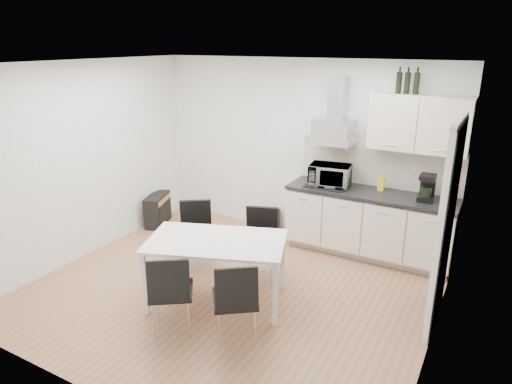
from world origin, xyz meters
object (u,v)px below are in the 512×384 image
(guitar_amp, at_px, (158,210))
(floor_speaker, at_px, (274,219))
(kitchenette, at_px, (374,198))
(chair_far_left, at_px, (196,237))
(chair_far_right, at_px, (260,245))
(chair_near_right, at_px, (235,300))
(dining_table, at_px, (216,246))
(chair_near_left, at_px, (171,292))

(guitar_amp, height_order, floor_speaker, guitar_amp)
(kitchenette, relative_size, floor_speaker, 8.01)
(chair_far_left, bearing_deg, kitchenette, -176.21)
(chair_far_right, height_order, chair_near_right, same)
(guitar_amp, bearing_deg, floor_speaker, 3.00)
(dining_table, height_order, chair_near_left, chair_near_left)
(chair_far_left, xyz_separation_m, chair_near_left, (0.57, -1.21, 0.00))
(chair_near_left, relative_size, guitar_amp, 1.38)
(dining_table, distance_m, chair_far_left, 0.87)
(chair_near_left, xyz_separation_m, guitar_amp, (-2.02, 2.13, -0.19))
(kitchenette, distance_m, chair_far_right, 1.70)
(dining_table, distance_m, floor_speaker, 2.26)
(guitar_amp, bearing_deg, chair_near_right, -56.23)
(dining_table, relative_size, chair_near_right, 1.93)
(chair_far_left, height_order, floor_speaker, chair_far_left)
(chair_near_right, xyz_separation_m, guitar_amp, (-2.66, 1.95, -0.19))
(chair_far_right, relative_size, chair_near_right, 1.00)
(dining_table, xyz_separation_m, floor_speaker, (-0.39, 2.17, -0.52))
(dining_table, height_order, guitar_amp, dining_table)
(dining_table, bearing_deg, kitchenette, 39.35)
(chair_near_left, distance_m, chair_near_right, 0.66)
(floor_speaker, bearing_deg, chair_near_right, -93.67)
(kitchenette, bearing_deg, chair_near_left, -115.29)
(chair_near_right, distance_m, guitar_amp, 3.30)
(chair_near_left, relative_size, chair_near_right, 1.00)
(floor_speaker, bearing_deg, dining_table, -102.81)
(chair_far_right, relative_size, chair_near_left, 1.00)
(dining_table, relative_size, chair_far_right, 1.93)
(chair_far_left, distance_m, floor_speaker, 1.70)
(kitchenette, distance_m, chair_far_left, 2.40)
(chair_far_left, distance_m, guitar_amp, 1.73)
(chair_far_right, relative_size, guitar_amp, 1.38)
(chair_far_left, xyz_separation_m, guitar_amp, (-1.45, 0.93, -0.19))
(kitchenette, height_order, chair_far_left, kitchenette)
(dining_table, xyz_separation_m, chair_far_right, (0.17, 0.70, -0.24))
(kitchenette, xyz_separation_m, dining_table, (-1.19, -2.00, -0.15))
(chair_near_right, bearing_deg, guitar_amp, 107.16)
(chair_far_left, bearing_deg, chair_far_right, 157.10)
(floor_speaker, bearing_deg, chair_far_left, -122.35)
(guitar_amp, xyz_separation_m, floor_speaker, (1.72, 0.73, -0.09))
(dining_table, xyz_separation_m, chair_far_left, (-0.66, 0.52, -0.24))
(dining_table, bearing_deg, chair_near_right, -62.97)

